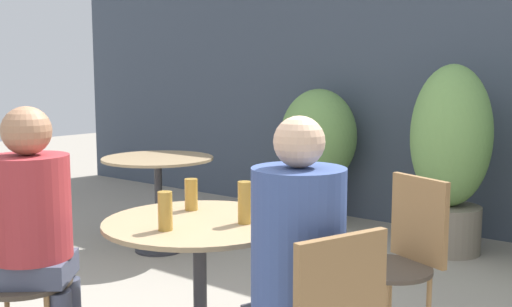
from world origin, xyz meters
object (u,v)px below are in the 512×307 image
at_px(bistro_chair_0, 3,266).
at_px(seated_person_0, 35,221).
at_px(cafe_table_far, 158,175).
at_px(beer_glass_2, 165,211).
at_px(seated_person_1, 296,262).
at_px(beer_glass_0, 245,203).
at_px(potted_plant_1, 450,153).
at_px(cafe_table_near, 200,252).
at_px(bistro_chair_3, 403,250).
at_px(potted_plant_0, 318,144).
at_px(beer_glass_1, 191,194).

relative_size(bistro_chair_0, seated_person_0, 0.72).
bearing_deg(cafe_table_far, seated_person_0, -57.53).
bearing_deg(beer_glass_2, cafe_table_far, 138.05).
bearing_deg(beer_glass_2, seated_person_1, -2.48).
relative_size(beer_glass_0, potted_plant_1, 0.13).
xyz_separation_m(cafe_table_near, cafe_table_far, (-1.63, 1.26, 0.00)).
distance_m(bistro_chair_3, potted_plant_0, 2.72).
distance_m(beer_glass_0, potted_plant_1, 2.53).
bearing_deg(potted_plant_1, bistro_chair_0, -104.02).
height_order(beer_glass_0, beer_glass_1, beer_glass_0).
height_order(cafe_table_far, beer_glass_2, beer_glass_2).
xyz_separation_m(beer_glass_2, potted_plant_0, (-1.15, 3.00, -0.08)).
xyz_separation_m(cafe_table_far, seated_person_0, (1.09, -1.72, 0.14)).
bearing_deg(bistro_chair_0, cafe_table_near, -90.00).
distance_m(cafe_table_near, seated_person_1, 0.72).
bearing_deg(beer_glass_0, cafe_table_near, -157.80).
xyz_separation_m(bistro_chair_3, potted_plant_0, (-1.76, 2.07, 0.19)).
bearing_deg(seated_person_1, potted_plant_1, -150.24).
relative_size(cafe_table_far, potted_plant_0, 0.69).
bearing_deg(seated_person_1, seated_person_0, -60.03).
relative_size(cafe_table_near, beer_glass_0, 4.62).
distance_m(seated_person_0, beer_glass_1, 0.69).
distance_m(cafe_table_near, potted_plant_1, 2.62).
xyz_separation_m(cafe_table_far, beer_glass_1, (1.46, -1.14, 0.21)).
bearing_deg(seated_person_0, cafe_table_near, -90.00).
height_order(seated_person_0, seated_person_1, seated_person_0).
bearing_deg(beer_glass_0, cafe_table_far, 146.87).
xyz_separation_m(cafe_table_near, bistro_chair_3, (0.62, 0.73, -0.05)).
xyz_separation_m(beer_glass_0, beer_glass_2, (-0.18, -0.28, -0.01)).
xyz_separation_m(bistro_chair_0, beer_glass_1, (0.48, 0.67, 0.27)).
bearing_deg(cafe_table_far, seated_person_1, -33.20).
relative_size(cafe_table_far, bistro_chair_0, 0.97).
relative_size(bistro_chair_3, potted_plant_0, 0.71).
relative_size(seated_person_0, beer_glass_1, 8.33).
bearing_deg(potted_plant_1, cafe_table_near, -93.20).
distance_m(seated_person_1, potted_plant_0, 3.53).
height_order(cafe_table_near, potted_plant_0, potted_plant_0).
xyz_separation_m(cafe_table_near, bistro_chair_0, (-0.64, -0.55, -0.05)).
bearing_deg(potted_plant_0, beer_glass_1, -69.89).
distance_m(cafe_table_near, bistro_chair_0, 0.85).
xyz_separation_m(bistro_chair_3, potted_plant_1, (-0.47, 1.88, 0.23)).
relative_size(cafe_table_far, potted_plant_1, 0.59).
distance_m(beer_glass_0, beer_glass_2, 0.34).
relative_size(beer_glass_2, potted_plant_1, 0.11).
bearing_deg(cafe_table_far, beer_glass_1, -37.98).
bearing_deg(beer_glass_2, beer_glass_1, 117.85).
height_order(cafe_table_near, bistro_chair_0, bistro_chair_0).
relative_size(cafe_table_near, potted_plant_1, 0.58).
distance_m(seated_person_0, beer_glass_2, 0.60).
bearing_deg(cafe_table_near, potted_plant_1, 86.80).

